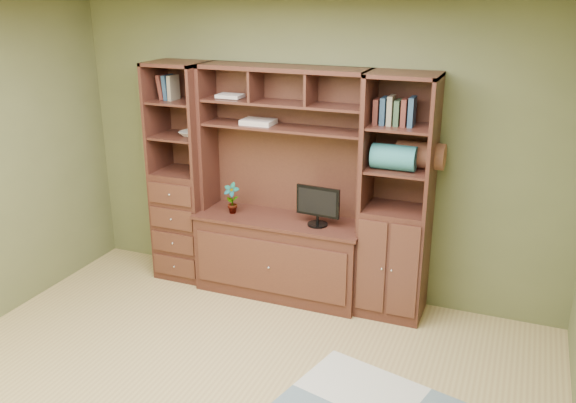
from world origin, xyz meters
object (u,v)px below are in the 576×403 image
at_px(left_tower, 182,173).
at_px(right_tower, 397,200).
at_px(center_hutch, 279,187).
at_px(monitor, 318,199).

distance_m(left_tower, right_tower, 2.02).
bearing_deg(center_hutch, right_tower, 2.23).
bearing_deg(right_tower, left_tower, 180.00).
xyz_separation_m(left_tower, monitor, (1.37, -0.07, -0.06)).
distance_m(center_hutch, monitor, 0.37).
bearing_deg(monitor, left_tower, -178.35).
xyz_separation_m(center_hutch, monitor, (0.37, -0.03, -0.06)).
xyz_separation_m(center_hutch, right_tower, (1.02, 0.04, 0.00)).
relative_size(left_tower, right_tower, 1.00).
bearing_deg(right_tower, monitor, -173.49).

